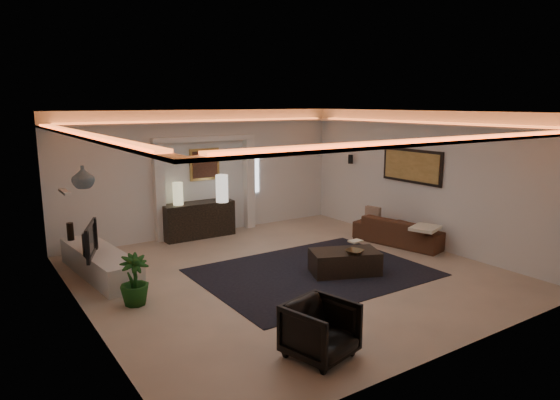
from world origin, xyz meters
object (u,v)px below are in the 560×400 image
coffee_table (345,263)px  armchair (320,330)px  console (198,220)px  sofa (400,231)px

coffee_table → armchair: (-2.24, -2.13, 0.14)m
console → sofa: size_ratio=0.83×
sofa → coffee_table: bearing=96.2°
sofa → coffee_table: 2.44m
coffee_table → armchair: bearing=-114.0°
console → armchair: console is taller
sofa → armchair: bearing=109.7°
console → sofa: (3.46, -2.99, -0.11)m
armchair → sofa: bearing=18.8°
console → armchair: size_ratio=2.16×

